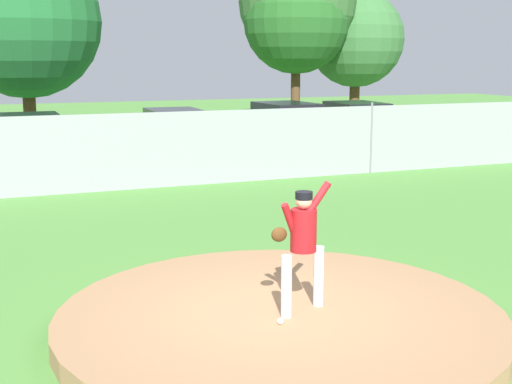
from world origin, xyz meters
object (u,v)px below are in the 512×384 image
at_px(parked_car_red, 286,130).
at_px(traffic_cone_orange, 100,163).
at_px(pitcher_youth, 302,238).
at_px(parked_car_silver, 176,136).
at_px(baseball, 280,321).
at_px(parked_car_teal, 356,128).
at_px(parked_car_navy, 31,143).

relative_size(parked_car_red, traffic_cone_orange, 8.00).
bearing_deg(traffic_cone_orange, pitcher_youth, -88.87).
bearing_deg(parked_car_silver, baseball, -100.90).
relative_size(pitcher_youth, traffic_cone_orange, 2.91).
bearing_deg(pitcher_youth, traffic_cone_orange, 91.13).
distance_m(baseball, parked_car_teal, 17.77).
height_order(pitcher_youth, baseball, pitcher_youth).
xyz_separation_m(parked_car_navy, traffic_cone_orange, (1.82, -1.19, -0.53)).
bearing_deg(traffic_cone_orange, parked_car_teal, 8.16).
xyz_separation_m(pitcher_youth, parked_car_navy, (-2.08, 14.49, -0.39)).
xyz_separation_m(pitcher_youth, baseball, (-0.42, -0.30, -0.89)).
bearing_deg(pitcher_youth, parked_car_red, 66.37).
bearing_deg(parked_car_red, traffic_cone_orange, -167.11).
distance_m(baseball, parked_car_silver, 15.24).
distance_m(pitcher_youth, baseball, 1.03).
relative_size(parked_car_silver, traffic_cone_orange, 8.73).
relative_size(parked_car_teal, parked_car_silver, 0.90).
distance_m(baseball, traffic_cone_orange, 13.60).
bearing_deg(parked_car_silver, traffic_cone_orange, -153.38).
bearing_deg(parked_car_navy, traffic_cone_orange, -33.29).
xyz_separation_m(parked_car_navy, parked_car_teal, (11.25, 0.16, 0.03)).
relative_size(baseball, parked_car_silver, 0.02).
height_order(parked_car_red, parked_car_navy, parked_car_red).
height_order(pitcher_youth, parked_car_red, pitcher_youth).
height_order(parked_car_red, parked_car_silver, parked_car_red).
bearing_deg(pitcher_youth, parked_car_teal, 57.95).
bearing_deg(pitcher_youth, baseball, -144.21).
bearing_deg(baseball, parked_car_teal, 57.32).
xyz_separation_m(parked_car_red, traffic_cone_orange, (-6.76, -1.55, -0.58)).
xyz_separation_m(parked_car_red, parked_car_teal, (2.68, -0.19, -0.02)).
bearing_deg(baseball, parked_car_navy, 96.40).
height_order(baseball, parked_car_teal, parked_car_teal).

